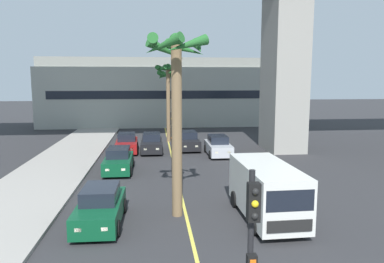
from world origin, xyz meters
TOP-DOWN VIEW (x-y plane):
  - lane_stripe_center at (0.00, 24.00)m, footprint 0.14×56.00m
  - pier_building_backdrop at (0.00, 50.23)m, footprint 31.51×8.04m
  - car_queue_front at (-3.69, 24.73)m, footprint 1.84×4.10m
  - car_queue_second at (-3.60, 15.94)m, footprint 1.89×4.13m
  - car_queue_third at (1.54, 31.92)m, footprint 1.90×4.14m
  - car_queue_fourth at (-1.57, 31.09)m, footprint 1.86×4.11m
  - car_queue_fifth at (-3.62, 31.26)m, footprint 1.93×4.15m
  - car_queue_sixth at (3.69, 29.22)m, footprint 1.85×4.11m
  - delivery_van at (3.38, 15.79)m, footprint 2.25×5.29m
  - traffic_light_median_near at (0.53, 7.84)m, footprint 0.24×0.37m
  - traffic_light_median_far at (-0.24, 23.39)m, footprint 0.24×0.37m
  - palm_tree_near_median at (0.04, 36.12)m, footprint 2.58×2.63m
  - palm_tree_mid_median at (-0.40, 16.58)m, footprint 2.80×2.92m
  - palm_tree_far_median at (0.29, 41.89)m, footprint 2.62×2.70m

SIDE VIEW (x-z plane):
  - lane_stripe_center at x=0.00m, z-range 0.00..0.01m
  - car_queue_front at x=-3.69m, z-range -0.06..1.50m
  - car_queue_second at x=-3.60m, z-range -0.06..1.50m
  - car_queue_third at x=1.54m, z-range -0.06..1.50m
  - car_queue_fourth at x=-1.57m, z-range -0.06..1.50m
  - car_queue_fifth at x=-3.62m, z-range -0.06..1.50m
  - car_queue_sixth at x=3.69m, z-range -0.06..1.50m
  - delivery_van at x=3.38m, z-range 0.11..2.47m
  - traffic_light_median_near at x=0.53m, z-range 0.61..4.81m
  - traffic_light_median_far at x=-0.24m, z-range 0.61..4.81m
  - pier_building_backdrop at x=0.00m, z-range -0.06..8.67m
  - palm_tree_far_median at x=0.29m, z-range 1.80..8.82m
  - palm_tree_mid_median at x=-0.40m, z-range 1.97..9.83m
  - palm_tree_near_median at x=0.04m, z-range 2.19..9.65m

